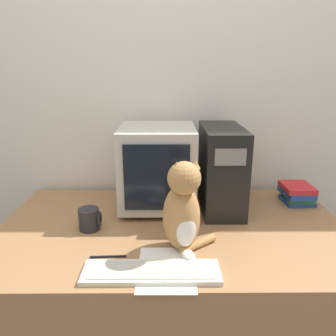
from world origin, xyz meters
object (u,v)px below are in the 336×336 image
Objects in this scene: keyboard at (151,272)px; book_stack at (297,193)px; pen at (108,257)px; crt_monitor at (158,166)px; computer_tower at (221,168)px; cat at (183,210)px; mug at (90,219)px.

book_stack reaches higher than keyboard.
keyboard reaches higher than pen.
crt_monitor is 0.97× the size of computer_tower.
pen is (-0.95, -0.55, -0.05)m from book_stack.
book_stack is at bearing 6.60° from computer_tower.
pen is (-0.18, 0.11, -0.01)m from keyboard.
cat is at bearing 55.23° from keyboard.
crt_monitor reaches higher than mug.
mug is at bearing -139.00° from crt_monitor.
cat is (0.12, 0.17, 0.16)m from keyboard.
book_stack reaches higher than mug.
cat is 1.92× the size of book_stack.
crt_monitor is 0.33m from computer_tower.
crt_monitor is 3.04× the size of pen.
cat is 0.47m from mug.
cat is at bearing -76.21° from crt_monitor.
keyboard is 2.49× the size of book_stack.
keyboard is (-0.01, -0.62, -0.21)m from crt_monitor.
pen is (-0.52, -0.50, -0.21)m from computer_tower.
book_stack is (0.43, 0.05, -0.16)m from computer_tower.
computer_tower is at bearing 44.03° from pen.
computer_tower reaches higher than cat.
cat is 2.69× the size of pen.
keyboard is 1.30× the size of cat.
pen is (-0.19, -0.51, -0.22)m from crt_monitor.
keyboard is at bearing -139.56° from cat.
crt_monitor reaches higher than book_stack.
mug is at bearing -163.93° from book_stack.
computer_tower is at bearing 60.80° from keyboard.
keyboard is (-0.34, -0.61, -0.21)m from computer_tower.
crt_monitor reaches higher than pen.
crt_monitor is 1.13× the size of cat.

